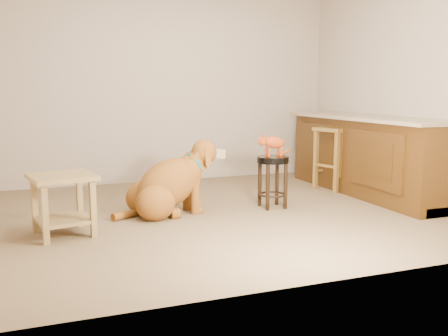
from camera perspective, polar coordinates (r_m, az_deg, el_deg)
name	(u,v)px	position (r m, az deg, el deg)	size (l,w,h in m)	color
floor	(226,212)	(5.15, 0.18, -5.09)	(4.50, 4.00, 0.01)	brown
room_shell	(226,46)	(5.02, 0.19, 13.82)	(4.54, 4.04, 2.62)	#A69886
cabinet_run	(367,158)	(6.26, 16.08, 1.16)	(0.70, 2.56, 0.94)	#452A0C
padded_stool	(273,171)	(5.32, 5.58, -0.38)	(0.34, 0.34, 0.55)	black
wood_stool	(335,157)	(6.41, 12.60, 1.19)	(0.53, 0.53, 0.79)	brown
side_table	(63,196)	(4.50, -17.94, -3.01)	(0.61, 0.61, 0.53)	olive
golden_retriever	(169,186)	(5.04, -6.34, -2.02)	(1.25, 0.66, 0.79)	brown
tabby_kitten	(272,143)	(5.27, 5.53, 2.85)	(0.42, 0.15, 0.26)	maroon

